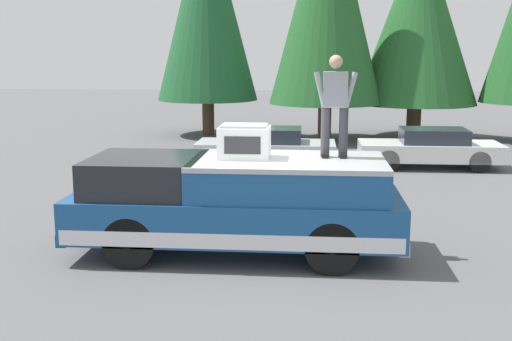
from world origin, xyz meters
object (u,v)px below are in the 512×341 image
object	(u,v)px
compressor_unit	(244,141)
parked_car_silver	(267,147)
parked_car_white	(430,148)
person_on_truck_bed	(335,103)
pickup_truck	(236,204)

from	to	relation	value
compressor_unit	parked_car_silver	size ratio (longest dim) A/B	0.20
parked_car_white	person_on_truck_bed	bearing A→B (deg)	159.10
compressor_unit	parked_car_white	size ratio (longest dim) A/B	0.20
pickup_truck	parked_car_white	bearing A→B (deg)	-29.39
pickup_truck	person_on_truck_bed	distance (m)	2.35
person_on_truck_bed	parked_car_white	xyz separation A→B (m)	(8.23, -3.14, -1.97)
person_on_truck_bed	parked_car_white	world-z (taller)	person_on_truck_bed
compressor_unit	pickup_truck	bearing A→B (deg)	105.85
compressor_unit	parked_car_white	world-z (taller)	compressor_unit
person_on_truck_bed	parked_car_silver	size ratio (longest dim) A/B	0.41
parked_car_white	pickup_truck	bearing A→B (deg)	150.61
pickup_truck	person_on_truck_bed	xyz separation A→B (m)	(0.24, -1.63, 1.68)
pickup_truck	parked_car_white	world-z (taller)	pickup_truck
person_on_truck_bed	parked_car_white	size ratio (longest dim) A/B	0.41
compressor_unit	parked_car_silver	bearing A→B (deg)	1.39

